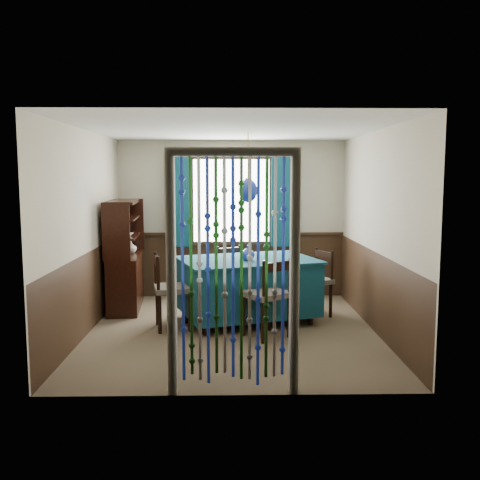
{
  "coord_description": "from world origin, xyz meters",
  "views": [
    {
      "loc": [
        -0.03,
        -6.55,
        1.93
      ],
      "look_at": [
        0.11,
        0.38,
        1.11
      ],
      "focal_mm": 40.0,
      "sensor_mm": 36.0,
      "label": 1
    }
  ],
  "objects_px": {
    "sideboard": "(125,271)",
    "vase_table": "(248,253)",
    "dining_table": "(248,286)",
    "chair_right": "(314,281)",
    "chair_far": "(234,276)",
    "chair_left": "(171,289)",
    "pendant_lamp": "(248,190)",
    "bowl_shelf": "(125,234)",
    "chair_near": "(268,295)",
    "vase_sideboard": "(131,246)"
  },
  "relations": [
    {
      "from": "pendant_lamp",
      "to": "bowl_shelf",
      "type": "distance_m",
      "value": 1.91
    },
    {
      "from": "chair_far",
      "to": "bowl_shelf",
      "type": "height_order",
      "value": "bowl_shelf"
    },
    {
      "from": "chair_left",
      "to": "vase_table",
      "type": "xyz_separation_m",
      "value": [
        0.99,
        0.24,
        0.42
      ]
    },
    {
      "from": "chair_near",
      "to": "pendant_lamp",
      "type": "xyz_separation_m",
      "value": [
        -0.22,
        0.74,
        1.23
      ]
    },
    {
      "from": "dining_table",
      "to": "pendant_lamp",
      "type": "bearing_deg",
      "value": -144.78
    },
    {
      "from": "pendant_lamp",
      "to": "bowl_shelf",
      "type": "height_order",
      "value": "pendant_lamp"
    },
    {
      "from": "chair_left",
      "to": "bowl_shelf",
      "type": "height_order",
      "value": "bowl_shelf"
    },
    {
      "from": "chair_far",
      "to": "vase_sideboard",
      "type": "height_order",
      "value": "vase_sideboard"
    },
    {
      "from": "vase_sideboard",
      "to": "bowl_shelf",
      "type": "bearing_deg",
      "value": -90.0
    },
    {
      "from": "chair_right",
      "to": "vase_table",
      "type": "bearing_deg",
      "value": 86.87
    },
    {
      "from": "chair_right",
      "to": "sideboard",
      "type": "relative_size",
      "value": 0.58
    },
    {
      "from": "chair_left",
      "to": "vase_table",
      "type": "distance_m",
      "value": 1.1
    },
    {
      "from": "chair_far",
      "to": "chair_left",
      "type": "bearing_deg",
      "value": 27.06
    },
    {
      "from": "chair_far",
      "to": "chair_right",
      "type": "relative_size",
      "value": 0.98
    },
    {
      "from": "chair_left",
      "to": "chair_right",
      "type": "xyz_separation_m",
      "value": [
        1.93,
        0.61,
        -0.02
      ]
    },
    {
      "from": "chair_left",
      "to": "vase_sideboard",
      "type": "xyz_separation_m",
      "value": [
        -0.73,
        1.3,
        0.38
      ]
    },
    {
      "from": "chair_near",
      "to": "chair_right",
      "type": "relative_size",
      "value": 1.05
    },
    {
      "from": "dining_table",
      "to": "bowl_shelf",
      "type": "bearing_deg",
      "value": 144.8
    },
    {
      "from": "chair_near",
      "to": "pendant_lamp",
      "type": "relative_size",
      "value": 1.08
    },
    {
      "from": "chair_right",
      "to": "vase_sideboard",
      "type": "relative_size",
      "value": 4.83
    },
    {
      "from": "vase_table",
      "to": "chair_near",
      "type": "bearing_deg",
      "value": -70.48
    },
    {
      "from": "chair_far",
      "to": "vase_table",
      "type": "xyz_separation_m",
      "value": [
        0.18,
        -0.82,
        0.45
      ]
    },
    {
      "from": "dining_table",
      "to": "bowl_shelf",
      "type": "xyz_separation_m",
      "value": [
        -1.72,
        0.54,
        0.63
      ]
    },
    {
      "from": "bowl_shelf",
      "to": "sideboard",
      "type": "bearing_deg",
      "value": 106.61
    },
    {
      "from": "pendant_lamp",
      "to": "bowl_shelf",
      "type": "bearing_deg",
      "value": 162.7
    },
    {
      "from": "chair_near",
      "to": "chair_left",
      "type": "relative_size",
      "value": 1.01
    },
    {
      "from": "chair_near",
      "to": "vase_sideboard",
      "type": "xyz_separation_m",
      "value": [
        -1.94,
        1.69,
        0.37
      ]
    },
    {
      "from": "chair_near",
      "to": "sideboard",
      "type": "bearing_deg",
      "value": 108.21
    },
    {
      "from": "vase_table",
      "to": "bowl_shelf",
      "type": "bearing_deg",
      "value": 159.53
    },
    {
      "from": "chair_left",
      "to": "vase_table",
      "type": "height_order",
      "value": "vase_table"
    },
    {
      "from": "bowl_shelf",
      "to": "vase_sideboard",
      "type": "xyz_separation_m",
      "value": [
        0.0,
        0.42,
        -0.23
      ]
    },
    {
      "from": "chair_near",
      "to": "bowl_shelf",
      "type": "relative_size",
      "value": 4.27
    },
    {
      "from": "pendant_lamp",
      "to": "vase_sideboard",
      "type": "distance_m",
      "value": 2.15
    },
    {
      "from": "chair_right",
      "to": "bowl_shelf",
      "type": "relative_size",
      "value": 4.05
    },
    {
      "from": "chair_right",
      "to": "chair_left",
      "type": "bearing_deg",
      "value": 82.77
    },
    {
      "from": "chair_right",
      "to": "vase_table",
      "type": "height_order",
      "value": "vase_table"
    },
    {
      "from": "dining_table",
      "to": "chair_left",
      "type": "distance_m",
      "value": 1.05
    },
    {
      "from": "sideboard",
      "to": "dining_table",
      "type": "bearing_deg",
      "value": -27.3
    },
    {
      "from": "sideboard",
      "to": "bowl_shelf",
      "type": "distance_m",
      "value": 0.59
    },
    {
      "from": "chair_left",
      "to": "chair_right",
      "type": "distance_m",
      "value": 2.02
    },
    {
      "from": "dining_table",
      "to": "vase_table",
      "type": "distance_m",
      "value": 0.46
    },
    {
      "from": "chair_left",
      "to": "pendant_lamp",
      "type": "relative_size",
      "value": 1.07
    },
    {
      "from": "dining_table",
      "to": "chair_right",
      "type": "relative_size",
      "value": 2.2
    },
    {
      "from": "chair_near",
      "to": "sideboard",
      "type": "distance_m",
      "value": 2.49
    },
    {
      "from": "sideboard",
      "to": "vase_table",
      "type": "distance_m",
      "value": 2.0
    },
    {
      "from": "chair_near",
      "to": "chair_far",
      "type": "height_order",
      "value": "chair_near"
    },
    {
      "from": "bowl_shelf",
      "to": "vase_sideboard",
      "type": "bearing_deg",
      "value": 90.0
    },
    {
      "from": "dining_table",
      "to": "vase_sideboard",
      "type": "bearing_deg",
      "value": 133.1
    },
    {
      "from": "dining_table",
      "to": "chair_far",
      "type": "distance_m",
      "value": 0.74
    },
    {
      "from": "pendant_lamp",
      "to": "vase_table",
      "type": "bearing_deg",
      "value": -93.38
    }
  ]
}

